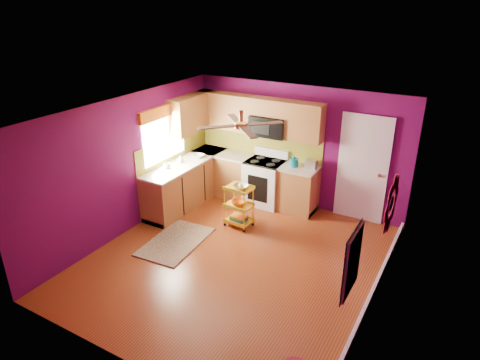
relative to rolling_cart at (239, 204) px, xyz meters
The scene contains 17 objects.
ground 1.25m from the rolling_cart, 63.43° to the right, with size 5.00×5.00×0.00m, color maroon.
room_envelope 1.66m from the rolling_cart, 62.26° to the right, with size 4.54×5.04×2.52m.
lower_cabinets 1.14m from the rolling_cart, 136.73° to the left, with size 2.81×2.31×0.94m.
electric_range 1.13m from the rolling_cart, 91.55° to the left, with size 0.76×0.66×1.13m.
upper_cabinetry 1.90m from the rolling_cart, 122.52° to the left, with size 2.80×2.30×1.26m.
left_window 2.13m from the rolling_cart, behind, with size 0.08×1.35×1.08m.
panel_door 2.42m from the rolling_cart, 37.38° to the left, with size 0.95×0.11×2.15m.
right_wall_art 3.23m from the rolling_cart, 26.63° to the right, with size 0.04×2.74×1.04m.
ceiling_fan 2.08m from the rolling_cart, 58.23° to the right, with size 1.01×1.01×0.26m.
shag_rug 1.36m from the rolling_cart, 122.54° to the right, with size 0.85×1.39×0.02m, color black.
rolling_cart is the anchor object (origin of this frame).
teal_kettle 1.42m from the rolling_cart, 63.57° to the left, with size 0.18×0.18×0.21m.
toaster 1.64m from the rolling_cart, 53.14° to the left, with size 0.22×0.15×0.18m, color beige.
soap_bottle_a 1.61m from the rolling_cart, behind, with size 0.08×0.08×0.17m, color #EA3F72.
soap_bottle_b 1.61m from the rolling_cart, behind, with size 0.13×0.13×0.16m, color white.
counter_dish 1.58m from the rolling_cart, 154.56° to the left, with size 0.24×0.24×0.06m, color white.
counter_cup 1.63m from the rolling_cart, behind, with size 0.14×0.14×0.11m, color white.
Camera 1 is at (3.06, -5.17, 4.08)m, focal length 32.00 mm.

